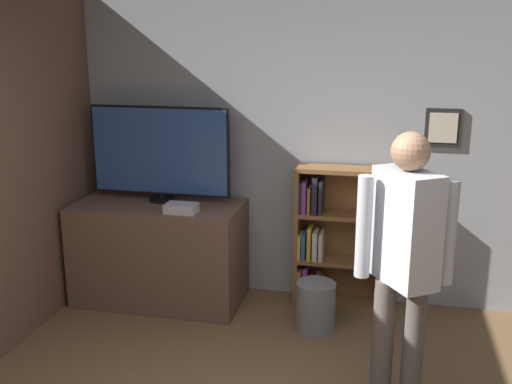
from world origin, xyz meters
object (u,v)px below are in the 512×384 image
(person, at_px, (404,255))
(game_console, at_px, (181,208))
(television, at_px, (160,153))
(waste_bin, at_px, (316,306))
(bookshelf, at_px, (330,240))

(person, bearing_deg, game_console, -155.44)
(television, relative_size, game_console, 4.77)
(person, height_order, waste_bin, person)
(game_console, xyz_separation_m, waste_bin, (1.12, -0.07, -0.72))
(game_console, relative_size, bookshelf, 0.21)
(television, distance_m, waste_bin, 1.83)
(game_console, bearing_deg, television, 132.90)
(game_console, bearing_deg, waste_bin, -3.44)
(waste_bin, bearing_deg, game_console, 176.56)
(person, distance_m, waste_bin, 1.44)
(bookshelf, bearing_deg, person, -69.68)
(game_console, height_order, person, person)
(game_console, relative_size, waste_bin, 0.65)
(game_console, height_order, waste_bin, game_console)
(game_console, distance_m, bookshelf, 1.30)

